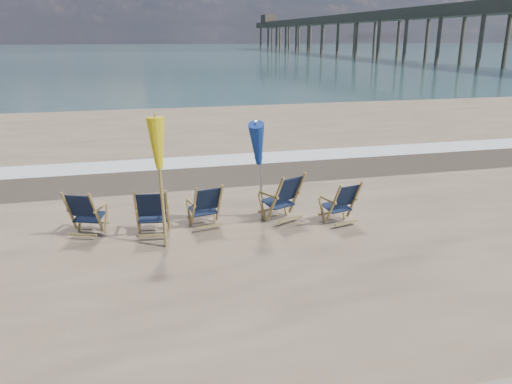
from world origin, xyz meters
TOP-DOWN VIEW (x-y plane):
  - ocean at (0.00, 128.00)m, footprint 400.00×400.00m
  - surf_foam at (0.00, 8.30)m, footprint 200.00×1.40m
  - wet_sand_strip at (0.00, 6.80)m, footprint 200.00×2.60m
  - beach_chair_0 at (-2.75, 2.98)m, footprint 0.79×0.83m
  - beach_chair_1 at (-1.51, 2.71)m, footprint 0.69×0.76m
  - beach_chair_2 at (-0.51, 2.99)m, footprint 0.68×0.74m
  - beach_chair_3 at (1.05, 3.03)m, footprint 0.89×0.93m
  - beach_chair_4 at (2.05, 2.54)m, footprint 0.72×0.77m
  - umbrella_yellow at (-1.61, 2.32)m, footprint 0.30×0.30m
  - umbrella_blue at (0.31, 3.13)m, footprint 0.30×0.30m
  - fishing_pier at (38.00, 74.00)m, footprint 4.40×140.00m

SIDE VIEW (x-z plane):
  - ocean at x=0.00m, z-range 0.00..0.00m
  - wet_sand_strip at x=0.00m, z-range 0.00..0.00m
  - surf_foam at x=0.00m, z-range 0.00..0.01m
  - beach_chair_2 at x=-0.51m, z-range 0.00..0.90m
  - beach_chair_4 at x=2.05m, z-range 0.00..0.90m
  - beach_chair_0 at x=-2.75m, z-range 0.00..0.91m
  - beach_chair_1 at x=-1.51m, z-range 0.00..0.96m
  - beach_chair_3 at x=1.05m, z-range 0.00..1.01m
  - umbrella_blue at x=0.31m, z-range 0.54..2.66m
  - umbrella_yellow at x=-1.61m, z-range 0.58..2.80m
  - fishing_pier at x=38.00m, z-range 0.00..9.30m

